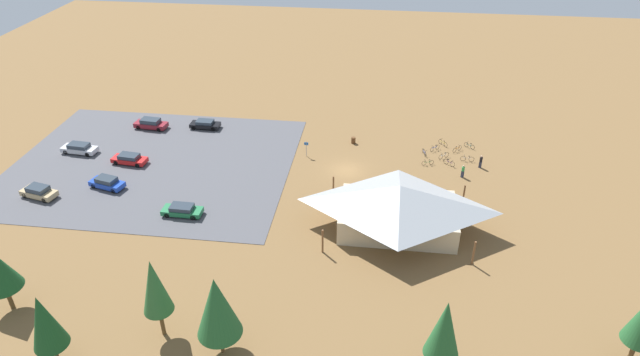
% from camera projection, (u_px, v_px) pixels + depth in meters
% --- Properties ---
extents(ground, '(160.00, 160.00, 0.00)m').
position_uv_depth(ground, '(347.00, 170.00, 70.77)').
color(ground, brown).
rests_on(ground, ground).
extents(parking_lot_asphalt, '(36.36, 29.92, 0.05)m').
position_uv_depth(parking_lot_asphalt, '(153.00, 164.00, 72.21)').
color(parking_lot_asphalt, '#4C4C51').
rests_on(parking_lot_asphalt, ground).
extents(bike_pavilion, '(15.58, 10.91, 5.44)m').
position_uv_depth(bike_pavilion, '(399.00, 204.00, 58.65)').
color(bike_pavilion, '#C6B28E').
rests_on(bike_pavilion, ground).
extents(trash_bin, '(0.60, 0.60, 0.90)m').
position_uv_depth(trash_bin, '(353.00, 140.00, 76.93)').
color(trash_bin, brown).
rests_on(trash_bin, ground).
extents(lot_sign, '(0.56, 0.08, 2.20)m').
position_uv_depth(lot_sign, '(306.00, 147.00, 73.22)').
color(lot_sign, '#99999E').
rests_on(lot_sign, ground).
extents(pine_midwest, '(2.76, 2.76, 7.02)m').
position_uv_depth(pine_midwest, '(44.00, 321.00, 42.49)').
color(pine_midwest, brown).
rests_on(pine_midwest, ground).
extents(pine_west, '(2.52, 2.52, 8.11)m').
position_uv_depth(pine_west, '(154.00, 286.00, 44.42)').
color(pine_west, brown).
rests_on(pine_west, ground).
extents(pine_center, '(3.68, 3.68, 7.98)m').
position_uv_depth(pine_center, '(217.00, 306.00, 42.94)').
color(pine_center, brown).
rests_on(pine_center, ground).
extents(pine_mideast, '(2.74, 2.74, 7.90)m').
position_uv_depth(pine_mideast, '(444.00, 329.00, 40.87)').
color(pine_mideast, brown).
rests_on(pine_mideast, ground).
extents(bicycle_blue_yard_center, '(1.31, 1.21, 0.79)m').
position_uv_depth(bicycle_blue_yard_center, '(435.00, 148.00, 75.14)').
color(bicycle_blue_yard_center, black).
rests_on(bicycle_blue_yard_center, ground).
extents(bicycle_orange_near_sign, '(1.29, 1.22, 0.83)m').
position_uv_depth(bicycle_orange_near_sign, '(457.00, 149.00, 74.92)').
color(bicycle_orange_near_sign, black).
rests_on(bicycle_orange_near_sign, ground).
extents(bicycle_white_near_porch, '(1.41, 1.11, 0.89)m').
position_uv_depth(bicycle_white_near_porch, '(444.00, 156.00, 73.26)').
color(bicycle_white_near_porch, black).
rests_on(bicycle_white_near_porch, ground).
extents(bicycle_green_edge_north, '(1.61, 0.65, 0.78)m').
position_uv_depth(bicycle_green_edge_north, '(428.00, 163.00, 71.78)').
color(bicycle_green_edge_north, black).
rests_on(bicycle_green_edge_north, ground).
extents(bicycle_teal_lone_west, '(1.34, 1.07, 0.79)m').
position_uv_depth(bicycle_teal_lone_west, '(469.00, 146.00, 75.75)').
color(bicycle_teal_lone_west, black).
rests_on(bicycle_teal_lone_west, ground).
extents(bicycle_silver_yard_left, '(1.80, 0.48, 0.85)m').
position_uv_depth(bicycle_silver_yard_left, '(467.00, 159.00, 72.58)').
color(bicycle_silver_yard_left, black).
rests_on(bicycle_silver_yard_left, ground).
extents(bicycle_yellow_back_row, '(1.12, 1.41, 0.85)m').
position_uv_depth(bicycle_yellow_back_row, '(443.00, 143.00, 76.40)').
color(bicycle_yellow_back_row, black).
rests_on(bicycle_yellow_back_row, ground).
extents(bicycle_black_yard_right, '(1.07, 1.47, 0.86)m').
position_uv_depth(bicycle_black_yard_right, '(368.00, 185.00, 66.99)').
color(bicycle_black_yard_right, black).
rests_on(bicycle_black_yard_right, ground).
extents(bicycle_purple_edge_south, '(1.41, 1.05, 0.84)m').
position_uv_depth(bicycle_purple_edge_south, '(449.00, 163.00, 71.68)').
color(bicycle_purple_edge_south, black).
rests_on(bicycle_purple_edge_south, ground).
extents(bicycle_blue_yard_front, '(0.58, 1.62, 0.81)m').
position_uv_depth(bicycle_blue_yard_front, '(424.00, 152.00, 74.13)').
color(bicycle_blue_yard_front, black).
rests_on(bicycle_blue_yard_front, ground).
extents(car_red_inner_stall, '(4.72, 2.21, 1.31)m').
position_uv_depth(car_red_inner_stall, '(129.00, 159.00, 71.88)').
color(car_red_inner_stall, red).
rests_on(car_red_inner_stall, parking_lot_asphalt).
extents(car_blue_by_curb, '(4.58, 2.71, 1.41)m').
position_uv_depth(car_blue_by_curb, '(107.00, 183.00, 66.79)').
color(car_blue_by_curb, '#1E42B2').
rests_on(car_blue_by_curb, parking_lot_asphalt).
extents(car_black_aisle_side, '(4.37, 1.88, 1.24)m').
position_uv_depth(car_black_aisle_side, '(205.00, 124.00, 80.79)').
color(car_black_aisle_side, black).
rests_on(car_black_aisle_side, parking_lot_asphalt).
extents(car_green_front_row, '(4.55, 1.86, 1.26)m').
position_uv_depth(car_green_front_row, '(182.00, 210.00, 61.92)').
color(car_green_front_row, '#1E6B3D').
rests_on(car_green_front_row, parking_lot_asphalt).
extents(car_maroon_near_entry, '(4.93, 2.26, 1.48)m').
position_uv_depth(car_maroon_near_entry, '(151.00, 124.00, 80.72)').
color(car_maroon_near_entry, maroon).
rests_on(car_maroon_near_entry, parking_lot_asphalt).
extents(car_silver_mid_lot, '(4.93, 2.17, 1.37)m').
position_uv_depth(car_silver_mid_lot, '(79.00, 148.00, 74.32)').
color(car_silver_mid_lot, '#BCBCC1').
rests_on(car_silver_mid_lot, parking_lot_asphalt).
extents(car_tan_far_end, '(4.59, 2.70, 1.46)m').
position_uv_depth(car_tan_far_end, '(39.00, 192.00, 65.02)').
color(car_tan_far_end, tan).
rests_on(car_tan_far_end, parking_lot_asphalt).
extents(visitor_crossing_yard, '(0.39, 0.36, 1.77)m').
position_uv_depth(visitor_crossing_yard, '(481.00, 161.00, 70.91)').
color(visitor_crossing_yard, '#2D3347').
rests_on(visitor_crossing_yard, ground).
extents(visitor_by_pavilion, '(0.40, 0.39, 1.75)m').
position_uv_depth(visitor_by_pavilion, '(463.00, 171.00, 68.85)').
color(visitor_by_pavilion, '#2D3347').
rests_on(visitor_by_pavilion, ground).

